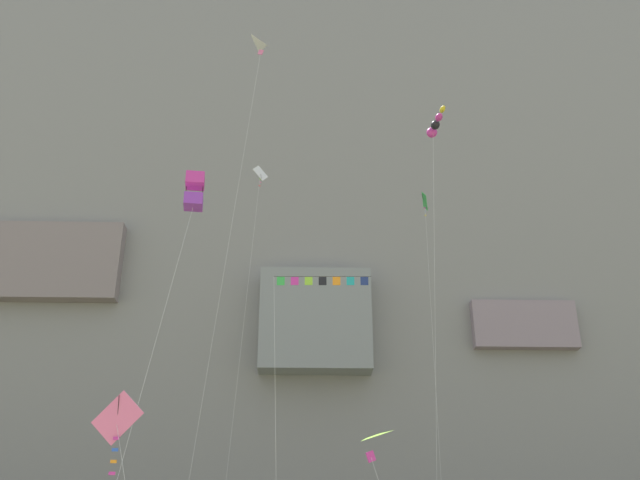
{
  "coord_description": "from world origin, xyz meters",
  "views": [
    {
      "loc": [
        -1.35,
        -9.99,
        2.6
      ],
      "look_at": [
        -0.54,
        18.63,
        15.71
      ],
      "focal_mm": 40.81,
      "sensor_mm": 36.0,
      "label": 1
    }
  ],
  "objects_px": {
    "kite_delta_low_center": "(263,68)",
    "kite_banner_upper_right": "(319,295)",
    "kite_diamond_high_left": "(426,224)",
    "kite_diamond_mid_right": "(118,424)",
    "kite_delta_mid_left": "(363,458)",
    "kite_box_upper_left": "(194,192)",
    "kite_diamond_high_center": "(257,204)",
    "kite_windsock_low_right": "(435,127)"
  },
  "relations": [
    {
      "from": "kite_delta_low_center",
      "to": "kite_banner_upper_right",
      "type": "bearing_deg",
      "value": -56.56
    },
    {
      "from": "kite_delta_low_center",
      "to": "kite_diamond_high_left",
      "type": "relative_size",
      "value": 1.18
    },
    {
      "from": "kite_diamond_mid_right",
      "to": "kite_delta_mid_left",
      "type": "distance_m",
      "value": 9.06
    },
    {
      "from": "kite_box_upper_left",
      "to": "kite_banner_upper_right",
      "type": "height_order",
      "value": "kite_box_upper_left"
    },
    {
      "from": "kite_diamond_high_center",
      "to": "kite_windsock_low_right",
      "type": "xyz_separation_m",
      "value": [
        11.62,
        -11.16,
        -0.21
      ]
    },
    {
      "from": "kite_diamond_high_left",
      "to": "kite_delta_mid_left",
      "type": "bearing_deg",
      "value": -108.4
    },
    {
      "from": "kite_windsock_low_right",
      "to": "kite_diamond_mid_right",
      "type": "xyz_separation_m",
      "value": [
        -14.71,
        -11.31,
        -20.32
      ]
    },
    {
      "from": "kite_box_upper_left",
      "to": "kite_diamond_high_left",
      "type": "relative_size",
      "value": 0.73
    },
    {
      "from": "kite_box_upper_left",
      "to": "kite_diamond_high_left",
      "type": "height_order",
      "value": "kite_diamond_high_left"
    },
    {
      "from": "kite_delta_low_center",
      "to": "kite_banner_upper_right",
      "type": "distance_m",
      "value": 19.07
    },
    {
      "from": "kite_delta_low_center",
      "to": "kite_windsock_low_right",
      "type": "xyz_separation_m",
      "value": [
        10.88,
        -1.14,
        -5.19
      ]
    },
    {
      "from": "kite_box_upper_left",
      "to": "kite_delta_low_center",
      "type": "height_order",
      "value": "kite_delta_low_center"
    },
    {
      "from": "kite_box_upper_left",
      "to": "kite_banner_upper_right",
      "type": "distance_m",
      "value": 8.41
    },
    {
      "from": "kite_box_upper_left",
      "to": "kite_banner_upper_right",
      "type": "relative_size",
      "value": 1.33
    },
    {
      "from": "kite_banner_upper_right",
      "to": "kite_windsock_low_right",
      "type": "bearing_deg",
      "value": 30.17
    },
    {
      "from": "kite_delta_low_center",
      "to": "kite_box_upper_left",
      "type": "bearing_deg",
      "value": -115.8
    },
    {
      "from": "kite_diamond_high_center",
      "to": "kite_banner_upper_right",
      "type": "height_order",
      "value": "kite_diamond_high_center"
    },
    {
      "from": "kite_banner_upper_right",
      "to": "kite_diamond_high_left",
      "type": "xyz_separation_m",
      "value": [
        8.51,
        15.56,
        11.52
      ]
    },
    {
      "from": "kite_delta_low_center",
      "to": "kite_diamond_mid_right",
      "type": "xyz_separation_m",
      "value": [
        -3.84,
        -12.46,
        -25.51
      ]
    },
    {
      "from": "kite_box_upper_left",
      "to": "kite_windsock_low_right",
      "type": "distance_m",
      "value": 16.34
    },
    {
      "from": "kite_diamond_high_left",
      "to": "kite_diamond_high_center",
      "type": "bearing_deg",
      "value": -179.33
    },
    {
      "from": "kite_diamond_high_center",
      "to": "kite_windsock_low_right",
      "type": "bearing_deg",
      "value": -43.84
    },
    {
      "from": "kite_windsock_low_right",
      "to": "kite_diamond_mid_right",
      "type": "bearing_deg",
      "value": -142.45
    },
    {
      "from": "kite_diamond_high_left",
      "to": "kite_banner_upper_right",
      "type": "bearing_deg",
      "value": -118.67
    },
    {
      "from": "kite_windsock_low_right",
      "to": "kite_diamond_high_left",
      "type": "xyz_separation_m",
      "value": [
        1.2,
        11.31,
        -1.23
      ]
    },
    {
      "from": "kite_diamond_high_center",
      "to": "kite_diamond_high_left",
      "type": "relative_size",
      "value": 1.08
    },
    {
      "from": "kite_diamond_high_center",
      "to": "kite_banner_upper_right",
      "type": "xyz_separation_m",
      "value": [
        4.31,
        -15.41,
        -12.96
      ]
    },
    {
      "from": "kite_windsock_low_right",
      "to": "kite_delta_mid_left",
      "type": "xyz_separation_m",
      "value": [
        -5.83,
        -9.81,
        -21.25
      ]
    },
    {
      "from": "kite_windsock_low_right",
      "to": "kite_delta_mid_left",
      "type": "bearing_deg",
      "value": -120.73
    },
    {
      "from": "kite_diamond_high_center",
      "to": "kite_diamond_mid_right",
      "type": "height_order",
      "value": "kite_diamond_high_center"
    },
    {
      "from": "kite_delta_low_center",
      "to": "kite_diamond_high_left",
      "type": "bearing_deg",
      "value": 40.1
    },
    {
      "from": "kite_banner_upper_right",
      "to": "kite_delta_mid_left",
      "type": "relative_size",
      "value": 2.36
    },
    {
      "from": "kite_delta_low_center",
      "to": "kite_delta_mid_left",
      "type": "distance_m",
      "value": 29.07
    },
    {
      "from": "kite_delta_low_center",
      "to": "kite_delta_mid_left",
      "type": "height_order",
      "value": "kite_delta_low_center"
    },
    {
      "from": "kite_windsock_low_right",
      "to": "kite_delta_low_center",
      "type": "bearing_deg",
      "value": 173.99
    },
    {
      "from": "kite_windsock_low_right",
      "to": "kite_diamond_high_left",
      "type": "distance_m",
      "value": 11.44
    },
    {
      "from": "kite_delta_mid_left",
      "to": "kite_diamond_high_left",
      "type": "bearing_deg",
      "value": 71.6
    },
    {
      "from": "kite_box_upper_left",
      "to": "kite_windsock_low_right",
      "type": "relative_size",
      "value": 0.76
    },
    {
      "from": "kite_diamond_high_center",
      "to": "kite_banner_upper_right",
      "type": "relative_size",
      "value": 1.97
    },
    {
      "from": "kite_diamond_mid_right",
      "to": "kite_box_upper_left",
      "type": "bearing_deg",
      "value": 81.64
    },
    {
      "from": "kite_box_upper_left",
      "to": "kite_diamond_mid_right",
      "type": "xyz_separation_m",
      "value": [
        -0.95,
        -6.49,
        -12.94
      ]
    },
    {
      "from": "kite_diamond_high_center",
      "to": "kite_diamond_mid_right",
      "type": "distance_m",
      "value": 30.6
    }
  ]
}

